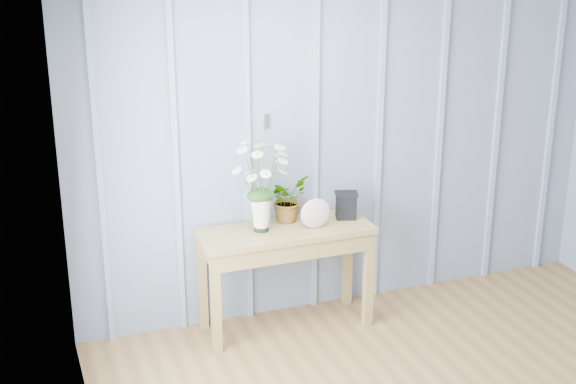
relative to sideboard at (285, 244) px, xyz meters
name	(u,v)px	position (x,y,z in m)	size (l,w,h in m)	color
room_shell	(452,71)	(0.56, -1.08, 1.35)	(4.00, 4.50, 2.50)	#7D8AA2
sideboard	(285,244)	(0.00, 0.00, 0.00)	(1.20, 0.45, 0.75)	olive
daisy_vase	(261,173)	(-0.17, 0.02, 0.53)	(0.46, 0.35, 0.66)	black
spider_plant	(287,198)	(0.06, 0.14, 0.28)	(0.29, 0.25, 0.32)	#193E15
felt_disc_vessel	(316,213)	(0.20, -0.06, 0.22)	(0.21, 0.06, 0.21)	#965069
carved_box	(346,205)	(0.47, 0.04, 0.21)	(0.19, 0.16, 0.19)	black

